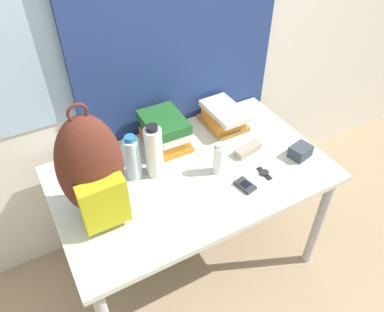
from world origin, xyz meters
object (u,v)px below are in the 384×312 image
(backpack, at_px, (92,171))
(sunscreen_bottle, at_px, (219,159))
(cell_phone, at_px, (245,185))
(sunglasses_case, at_px, (248,149))
(water_bottle, at_px, (133,158))
(camera_pouch, at_px, (300,151))
(wristwatch, at_px, (264,173))
(book_stack_center, at_px, (224,117))
(sports_bottle, at_px, (154,152))
(book_stack_left, at_px, (165,131))

(backpack, relative_size, sunscreen_bottle, 3.17)
(cell_phone, bearing_deg, sunglasses_case, 51.91)
(water_bottle, distance_m, camera_pouch, 0.83)
(sunglasses_case, height_order, wristwatch, sunglasses_case)
(sunscreen_bottle, distance_m, sunglasses_case, 0.22)
(sunscreen_bottle, xyz_separation_m, sunglasses_case, (0.21, 0.05, -0.06))
(book_stack_center, xyz_separation_m, cell_phone, (-0.17, -0.45, -0.05))
(book_stack_center, xyz_separation_m, sports_bottle, (-0.49, -0.16, 0.07))
(book_stack_left, height_order, sunscreen_bottle, same)
(book_stack_center, bearing_deg, camera_pouch, -63.81)
(book_stack_left, bearing_deg, water_bottle, -148.65)
(water_bottle, relative_size, sunglasses_case, 1.50)
(book_stack_center, bearing_deg, sunscreen_bottle, -126.22)
(book_stack_left, bearing_deg, camera_pouch, -36.86)
(wristwatch, bearing_deg, book_stack_left, 126.23)
(book_stack_left, xyz_separation_m, book_stack_center, (0.35, -0.01, -0.03))
(water_bottle, xyz_separation_m, wristwatch, (0.55, -0.29, -0.11))
(sunglasses_case, bearing_deg, cell_phone, -128.09)
(sunscreen_bottle, relative_size, wristwatch, 1.81)
(water_bottle, bearing_deg, cell_phone, -36.92)
(wristwatch, bearing_deg, book_stack_center, 85.24)
(sunglasses_case, relative_size, wristwatch, 1.67)
(book_stack_left, distance_m, water_bottle, 0.27)
(sunscreen_bottle, height_order, wristwatch, sunscreen_bottle)
(backpack, bearing_deg, sunglasses_case, 0.95)
(book_stack_center, bearing_deg, backpack, -161.45)
(cell_phone, bearing_deg, wristwatch, 11.47)
(water_bottle, height_order, sports_bottle, sports_bottle)
(book_stack_left, xyz_separation_m, wristwatch, (0.31, -0.43, -0.08))
(backpack, height_order, sports_bottle, backpack)
(cell_phone, xyz_separation_m, sunglasses_case, (0.15, 0.20, 0.01))
(book_stack_center, distance_m, wristwatch, 0.43)
(backpack, relative_size, sports_bottle, 1.95)
(book_stack_left, distance_m, sports_bottle, 0.22)
(book_stack_center, xyz_separation_m, water_bottle, (-0.58, -0.14, 0.05))
(water_bottle, relative_size, sports_bottle, 0.85)
(backpack, distance_m, water_bottle, 0.28)
(book_stack_left, xyz_separation_m, sunscreen_bottle, (0.13, -0.31, -0.01))
(sunscreen_bottle, height_order, cell_phone, sunscreen_bottle)
(sports_bottle, bearing_deg, water_bottle, 163.31)
(sunscreen_bottle, relative_size, cell_phone, 1.62)
(backpack, bearing_deg, camera_pouch, -7.95)
(sports_bottle, relative_size, sunglasses_case, 1.77)
(book_stack_center, bearing_deg, book_stack_left, 178.88)
(sunscreen_bottle, relative_size, camera_pouch, 1.45)
(book_stack_left, height_order, book_stack_center, book_stack_left)
(wristwatch, bearing_deg, camera_pouch, 4.37)
(book_stack_center, height_order, sunscreen_bottle, sunscreen_bottle)
(backpack, distance_m, cell_phone, 0.69)
(cell_phone, bearing_deg, book_stack_left, 111.97)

